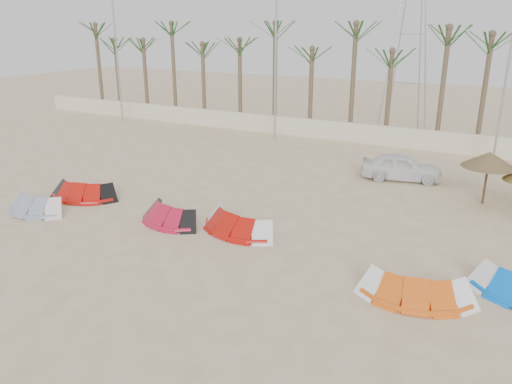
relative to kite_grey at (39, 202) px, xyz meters
The scene contains 14 objects.
ground 9.36m from the kite_grey, 16.62° to the right, with size 120.00×120.00×0.00m, color beige.
boundary_wall 21.30m from the kite_grey, 65.13° to the left, with size 60.00×0.30×1.30m, color beige.
palm_line 23.72m from the kite_grey, 65.19° to the left, with size 52.00×4.00×7.70m.
lamp_a 21.21m from the kite_grey, 122.42° to the left, with size 1.25×0.14×11.00m.
lamp_b 18.38m from the kite_grey, 80.19° to the left, with size 1.25×0.14×11.00m.
lamp_c 24.85m from the kite_grey, 45.55° to the left, with size 1.25×0.14×11.00m.
pylon 27.22m from the kite_grey, 68.53° to the left, with size 3.00×3.00×14.00m, color #A5A8AD, non-canonical shape.
kite_grey is the anchor object (origin of this frame).
kite_red_left 2.33m from the kite_grey, 76.01° to the left, with size 3.53×2.22×0.90m.
kite_red_mid 6.17m from the kite_grey, 16.02° to the left, with size 3.13×1.96×0.90m.
kite_red_right 9.10m from the kite_grey, 14.73° to the left, with size 3.75×2.27×0.90m.
kite_orange 16.04m from the kite_grey, ahead, with size 3.52×2.04×0.90m.
parasol_left 19.88m from the kite_grey, 30.72° to the left, with size 2.34×2.34×2.43m.
car 17.63m from the kite_grey, 42.99° to the left, with size 1.63×4.05×1.38m, color white.
Camera 1 is at (9.02, -10.88, 7.84)m, focal length 35.00 mm.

